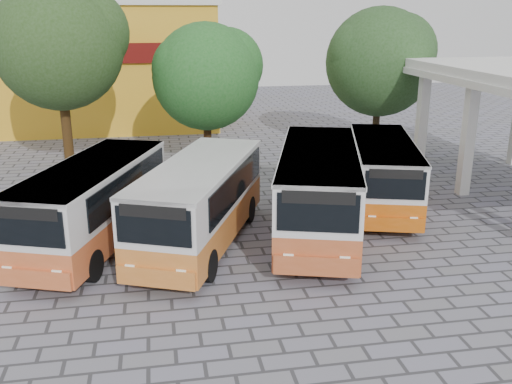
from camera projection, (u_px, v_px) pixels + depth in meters
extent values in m
plane|color=slate|center=(331.00, 266.00, 17.78)|extent=(90.00, 90.00, 0.00)
cube|color=silver|center=(422.00, 120.00, 28.20)|extent=(0.45, 0.45, 5.00)
cube|color=gold|center=(66.00, 67.00, 39.12)|extent=(20.00, 10.00, 8.00)
cube|color=#590C0A|center=(52.00, 54.00, 33.97)|extent=(20.00, 0.20, 1.20)
cube|color=silver|center=(60.00, 3.00, 37.87)|extent=(20.40, 10.40, 0.30)
cube|color=#C25729|center=(95.00, 221.00, 19.12)|extent=(4.86, 8.13, 1.02)
cube|color=silver|center=(92.00, 186.00, 18.75)|extent=(4.86, 8.13, 1.43)
cube|color=silver|center=(90.00, 167.00, 18.55)|extent=(4.90, 8.14, 0.12)
cube|color=black|center=(54.00, 188.00, 18.54)|extent=(2.24, 6.06, 1.02)
cube|color=black|center=(129.00, 184.00, 18.94)|extent=(2.24, 6.06, 1.02)
cube|color=black|center=(78.00, 228.00, 15.06)|extent=(1.99, 0.76, 1.02)
cube|color=black|center=(77.00, 213.00, 14.94)|extent=(1.76, 0.69, 0.33)
cylinder|color=black|center=(52.00, 266.00, 16.68)|extent=(0.27, 0.97, 0.97)
cylinder|color=black|center=(125.00, 260.00, 17.03)|extent=(0.27, 0.97, 0.97)
cylinder|color=black|center=(73.00, 210.00, 21.44)|extent=(0.27, 0.97, 0.97)
cylinder|color=black|center=(130.00, 206.00, 21.79)|extent=(0.27, 0.97, 0.97)
cube|color=#C26A25|center=(201.00, 220.00, 19.16)|extent=(5.23, 8.19, 1.04)
cube|color=silver|center=(200.00, 185.00, 18.79)|extent=(5.23, 8.19, 1.45)
cube|color=silver|center=(199.00, 165.00, 18.59)|extent=(5.28, 8.21, 0.12)
cube|color=black|center=(163.00, 186.00, 18.58)|extent=(2.56, 6.02, 1.04)
cube|color=black|center=(236.00, 183.00, 18.99)|extent=(2.56, 6.02, 1.04)
cube|color=black|center=(212.00, 227.00, 15.06)|extent=(1.98, 0.87, 1.04)
cube|color=black|center=(212.00, 212.00, 14.94)|extent=(1.75, 0.78, 0.34)
cylinder|color=black|center=(172.00, 265.00, 16.69)|extent=(0.28, 0.99, 0.99)
cylinder|color=black|center=(244.00, 260.00, 17.05)|extent=(0.28, 0.99, 0.99)
cylinder|color=black|center=(167.00, 209.00, 21.51)|extent=(0.28, 0.99, 0.99)
cylinder|color=black|center=(223.00, 205.00, 21.87)|extent=(0.28, 0.99, 0.99)
cube|color=#AE4D24|center=(318.00, 209.00, 20.09)|extent=(4.84, 8.83, 1.11)
cube|color=silver|center=(319.00, 172.00, 19.69)|extent=(4.84, 8.83, 1.55)
cube|color=silver|center=(320.00, 152.00, 19.48)|extent=(4.89, 8.84, 0.13)
cube|color=black|center=(283.00, 174.00, 19.47)|extent=(2.04, 6.70, 1.11)
cube|color=black|center=(355.00, 170.00, 19.90)|extent=(2.04, 6.70, 1.11)
cube|color=black|center=(362.00, 213.00, 15.70)|extent=(2.19, 0.70, 1.11)
cube|color=black|center=(363.00, 197.00, 15.56)|extent=(1.94, 0.63, 0.36)
cylinder|color=black|center=(306.00, 253.00, 17.45)|extent=(0.30, 1.06, 1.06)
cylinder|color=black|center=(377.00, 248.00, 17.83)|extent=(0.30, 1.06, 1.06)
cylinder|color=black|center=(270.00, 198.00, 22.61)|extent=(0.30, 1.06, 1.06)
cylinder|color=black|center=(326.00, 195.00, 22.99)|extent=(0.30, 1.06, 1.06)
cube|color=#BA4F08|center=(382.00, 187.00, 23.03)|extent=(4.25, 7.78, 0.98)
cube|color=silver|center=(384.00, 159.00, 22.67)|extent=(4.25, 7.78, 1.37)
cube|color=silver|center=(385.00, 143.00, 22.48)|extent=(4.29, 7.79, 0.11)
cube|color=black|center=(356.00, 159.00, 22.48)|extent=(1.78, 5.91, 0.98)
cube|color=black|center=(410.00, 157.00, 22.86)|extent=(1.78, 5.91, 0.98)
cube|color=black|center=(427.00, 185.00, 19.15)|extent=(1.93, 0.61, 0.98)
cube|color=black|center=(428.00, 174.00, 19.04)|extent=(1.71, 0.56, 0.32)
cylinder|color=black|center=(380.00, 217.00, 20.70)|extent=(0.26, 0.93, 0.93)
cylinder|color=black|center=(432.00, 214.00, 21.04)|extent=(0.26, 0.93, 0.93)
cylinder|color=black|center=(339.00, 180.00, 25.24)|extent=(0.26, 0.93, 0.93)
cylinder|color=black|center=(382.00, 178.00, 25.58)|extent=(0.26, 0.93, 0.93)
cylinder|color=#442C12|center=(67.00, 130.00, 27.48)|extent=(0.47, 0.47, 4.33)
sphere|color=#213E15|center=(58.00, 46.00, 26.30)|extent=(5.94, 5.94, 5.94)
sphere|color=#213E15|center=(84.00, 32.00, 26.60)|extent=(4.16, 4.16, 4.16)
sphere|color=#213E15|center=(33.00, 36.00, 25.80)|extent=(3.86, 3.86, 3.86)
cylinder|color=#321E0D|center=(208.00, 133.00, 29.16)|extent=(0.40, 0.40, 3.35)
sphere|color=#1C561B|center=(206.00, 77.00, 28.31)|extent=(5.32, 5.32, 5.32)
sphere|color=#1C561B|center=(226.00, 65.00, 28.61)|extent=(3.72, 3.72, 3.72)
sphere|color=#1C561B|center=(187.00, 69.00, 27.84)|extent=(3.46, 3.46, 3.46)
cylinder|color=#302516|center=(376.00, 119.00, 31.93)|extent=(0.39, 0.39, 3.70)
sphere|color=#1E3F18|center=(380.00, 62.00, 30.98)|extent=(5.88, 5.88, 5.88)
sphere|color=#1E3F18|center=(399.00, 50.00, 31.28)|extent=(4.12, 4.12, 4.12)
sphere|color=#1E3F18|center=(364.00, 54.00, 30.49)|extent=(3.82, 3.82, 3.82)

